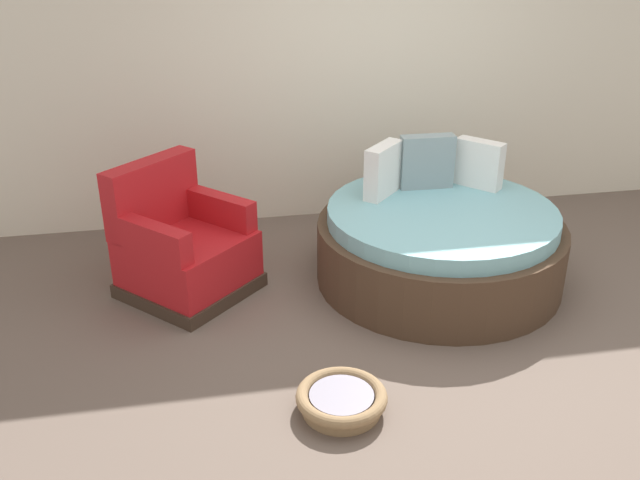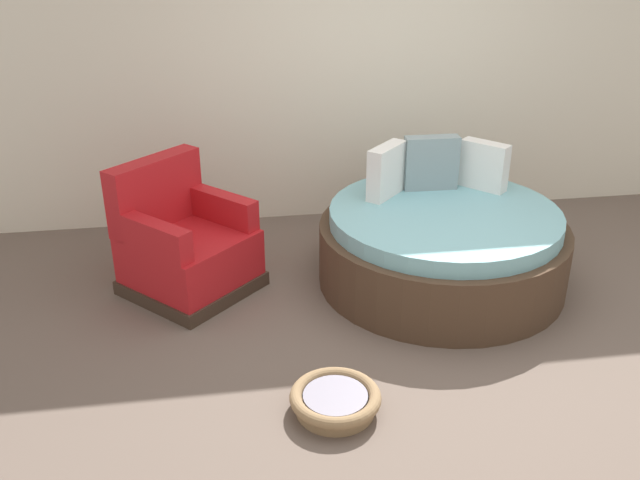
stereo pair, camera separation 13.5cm
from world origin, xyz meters
name	(u,v)px [view 2 (the right image)]	position (x,y,z in m)	size (l,w,h in m)	color
ground_plane	(434,337)	(0.00, 0.00, -0.01)	(8.00, 8.00, 0.02)	#66564C
back_wall	(370,32)	(0.00, 2.16, 1.59)	(8.00, 0.12, 3.19)	silver
round_daybed	(442,245)	(0.26, 0.72, 0.30)	(1.80, 1.80, 0.99)	#473323
red_armchair	(184,247)	(-1.60, 0.91, 0.33)	(1.13, 1.13, 0.94)	#38281E
pet_basket	(335,400)	(-0.77, -0.65, 0.07)	(0.51, 0.51, 0.13)	#8E704C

